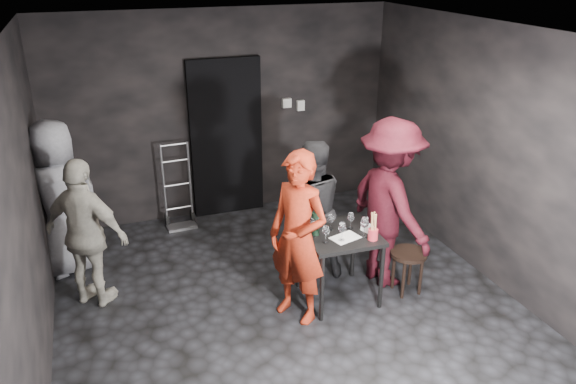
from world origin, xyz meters
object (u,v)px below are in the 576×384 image
object	(u,v)px
bystander_cream	(86,232)
man_maroon	(391,187)
woman_black	(311,208)
bystander_grey	(58,187)
wine_bottle	(316,223)
tasting_table	(340,241)
breadstick_cup	(373,227)
stool	(408,259)
hand_truck	(180,210)
server_red	(298,227)

from	to	relation	value
bystander_cream	man_maroon	bearing A→B (deg)	-153.90
woman_black	bystander_grey	xyz separation A→B (m)	(-2.49, 1.00, 0.20)
bystander_cream	wine_bottle	distance (m)	2.24
tasting_table	breadstick_cup	bearing A→B (deg)	-45.16
bystander_cream	wine_bottle	world-z (taller)	bystander_cream
wine_bottle	stool	bearing A→B (deg)	-11.37
woman_black	breadstick_cup	bearing A→B (deg)	115.75
bystander_cream	breadstick_cup	xyz separation A→B (m)	(2.61, -1.00, 0.08)
hand_truck	man_maroon	bearing A→B (deg)	-50.84
hand_truck	bystander_grey	world-z (taller)	bystander_grey
server_red	wine_bottle	size ratio (longest dim) A/B	5.81
server_red	breadstick_cup	size ratio (longest dim) A/B	6.36
stool	server_red	size ratio (longest dim) A/B	0.24
woman_black	wine_bottle	size ratio (longest dim) A/B	4.91
woman_black	breadstick_cup	size ratio (longest dim) A/B	5.37
woman_black	man_maroon	distance (m)	0.87
server_red	man_maroon	world-z (taller)	man_maroon
hand_truck	tasting_table	size ratio (longest dim) A/B	1.50
server_red	bystander_cream	size ratio (longest dim) A/B	1.20
stool	bystander_cream	world-z (taller)	bystander_cream
stool	breadstick_cup	size ratio (longest dim) A/B	1.55
hand_truck	bystander_cream	world-z (taller)	bystander_cream
woman_black	wine_bottle	xyz separation A→B (m)	(-0.14, -0.47, 0.06)
stool	server_red	distance (m)	1.36
bystander_cream	woman_black	bearing A→B (deg)	-148.29
bystander_grey	tasting_table	bearing A→B (deg)	127.15
man_maroon	wine_bottle	size ratio (longest dim) A/B	6.66
hand_truck	bystander_cream	bearing A→B (deg)	-130.13
hand_truck	breadstick_cup	size ratio (longest dim) A/B	3.69
woman_black	breadstick_cup	world-z (taller)	woman_black
woman_black	man_maroon	world-z (taller)	man_maroon
bystander_cream	hand_truck	bearing A→B (deg)	-89.39
hand_truck	server_red	xyz separation A→B (m)	(0.75, -2.37, 0.76)
woman_black	man_maroon	bearing A→B (deg)	153.14
stool	server_red	world-z (taller)	server_red
bystander_cream	bystander_grey	bearing A→B (deg)	-34.55
tasting_table	woman_black	distance (m)	0.55
wine_bottle	breadstick_cup	bearing A→B (deg)	-30.07
stool	woman_black	distance (m)	1.15
wine_bottle	hand_truck	bearing A→B (deg)	114.80
server_red	hand_truck	bearing A→B (deg)	164.37
tasting_table	hand_truck	bearing A→B (deg)	119.46
tasting_table	server_red	world-z (taller)	server_red
tasting_table	server_red	size ratio (longest dim) A/B	0.39
stool	woman_black	size ratio (longest dim) A/B	0.29
server_red	breadstick_cup	xyz separation A→B (m)	(0.74, -0.09, -0.08)
man_maroon	breadstick_cup	size ratio (longest dim) A/B	7.28
stool	breadstick_cup	world-z (taller)	breadstick_cup
hand_truck	breadstick_cup	bearing A→B (deg)	-61.43
tasting_table	bystander_grey	bearing A→B (deg)	149.85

